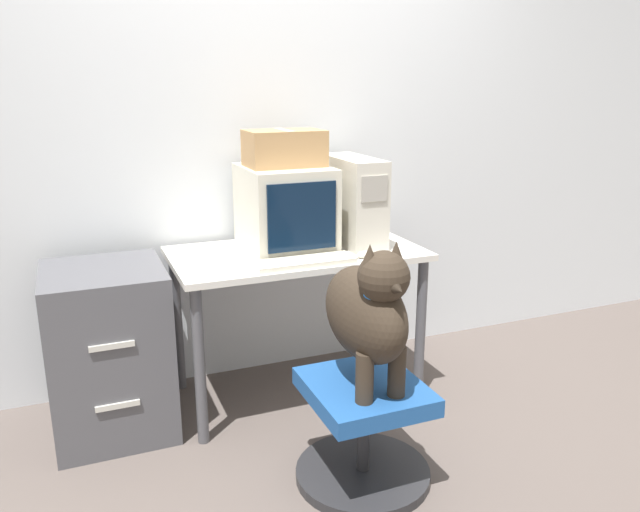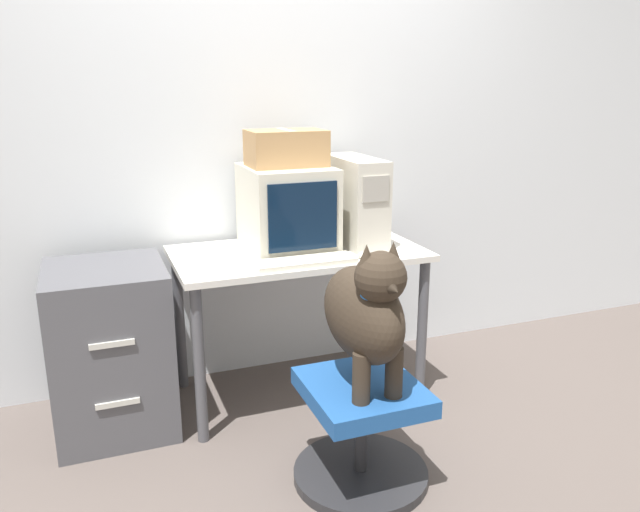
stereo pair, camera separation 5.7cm
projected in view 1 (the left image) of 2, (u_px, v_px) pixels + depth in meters
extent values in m
plane|color=#564C47|center=(322.00, 422.00, 2.93)|extent=(12.00, 12.00, 0.00)
cube|color=silver|center=(269.00, 131.00, 3.22)|extent=(8.00, 0.05, 2.60)
cube|color=silver|center=(296.00, 253.00, 3.02)|extent=(1.20, 0.65, 0.03)
cylinder|color=#4C4C51|center=(200.00, 367.00, 2.68)|extent=(0.05, 0.05, 0.73)
cylinder|color=#4C4C51|center=(420.00, 330.00, 3.08)|extent=(0.05, 0.05, 0.73)
cylinder|color=#4C4C51|center=(177.00, 322.00, 3.17)|extent=(0.05, 0.05, 0.73)
cylinder|color=#4C4C51|center=(370.00, 295.00, 3.57)|extent=(0.05, 0.05, 0.73)
cube|color=beige|center=(285.00, 207.00, 3.02)|extent=(0.40, 0.45, 0.40)
cube|color=black|center=(302.00, 217.00, 2.81)|extent=(0.33, 0.01, 0.31)
cube|color=beige|center=(353.00, 200.00, 3.12)|extent=(0.18, 0.46, 0.43)
cube|color=#9E998E|center=(375.00, 189.00, 2.88)|extent=(0.13, 0.01, 0.12)
cube|color=beige|center=(304.00, 262.00, 2.78)|extent=(0.46, 0.14, 0.02)
cube|color=beige|center=(304.00, 259.00, 2.78)|extent=(0.42, 0.12, 0.00)
ellipsoid|color=beige|center=(363.00, 255.00, 2.88)|extent=(0.06, 0.05, 0.03)
cylinder|color=#262628|center=(363.00, 473.00, 2.52)|extent=(0.54, 0.54, 0.04)
cylinder|color=#262628|center=(363.00, 435.00, 2.47)|extent=(0.05, 0.05, 0.31)
cube|color=#1E4C8C|center=(364.00, 391.00, 2.42)|extent=(0.43, 0.47, 0.07)
ellipsoid|color=#33281E|center=(365.00, 314.00, 2.35)|extent=(0.24, 0.51, 0.35)
cylinder|color=#33281E|center=(365.00, 378.00, 2.25)|extent=(0.07, 0.07, 0.19)
cylinder|color=#33281E|center=(397.00, 371.00, 2.29)|extent=(0.07, 0.07, 0.19)
sphere|color=#33281E|center=(384.00, 277.00, 2.17)|extent=(0.19, 0.19, 0.19)
cone|color=black|center=(395.00, 288.00, 2.10)|extent=(0.08, 0.09, 0.08)
cone|color=#33281E|center=(370.00, 256.00, 2.14)|extent=(0.07, 0.07, 0.08)
cone|color=#33281E|center=(396.00, 253.00, 2.17)|extent=(0.07, 0.07, 0.08)
torus|color=blue|center=(380.00, 294.00, 2.21)|extent=(0.13, 0.13, 0.02)
cube|color=#4C4C51|center=(110.00, 351.00, 2.79)|extent=(0.51, 0.53, 0.77)
cube|color=beige|center=(112.00, 346.00, 2.51)|extent=(0.18, 0.01, 0.02)
cube|color=beige|center=(118.00, 406.00, 2.59)|extent=(0.18, 0.01, 0.02)
cube|color=#A87F51|center=(284.00, 148.00, 2.94)|extent=(0.36, 0.24, 0.17)
cube|color=beige|center=(284.00, 130.00, 2.92)|extent=(0.04, 0.23, 0.00)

